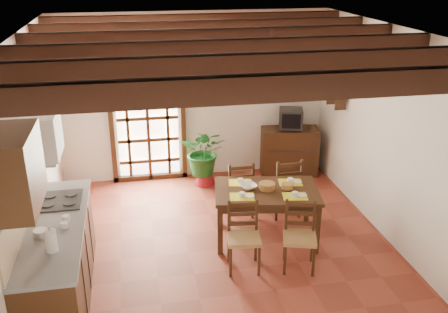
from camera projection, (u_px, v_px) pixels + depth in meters
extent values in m
plane|color=maroon|center=(222.00, 249.00, 6.58)|extent=(5.00, 5.00, 0.00)
cube|color=silver|center=(194.00, 97.00, 8.33)|extent=(4.50, 0.02, 2.80)
cube|color=silver|center=(283.00, 267.00, 3.78)|extent=(4.50, 0.02, 2.80)
cube|color=silver|center=(28.00, 164.00, 5.66)|extent=(0.02, 5.00, 2.80)
cube|color=silver|center=(393.00, 138.00, 6.45)|extent=(0.02, 5.00, 2.80)
cube|color=white|center=(222.00, 33.00, 5.53)|extent=(4.50, 5.00, 0.02)
cube|color=black|center=(275.00, 87.00, 3.66)|extent=(4.50, 0.14, 0.20)
cube|color=black|center=(248.00, 65.00, 4.43)|extent=(4.50, 0.14, 0.20)
cube|color=black|center=(229.00, 49.00, 5.19)|extent=(4.50, 0.14, 0.20)
cube|color=black|center=(215.00, 37.00, 5.96)|extent=(4.50, 0.14, 0.20)
cube|color=black|center=(205.00, 28.00, 6.72)|extent=(4.50, 0.14, 0.20)
cube|color=black|center=(196.00, 21.00, 7.49)|extent=(4.50, 0.14, 0.20)
cube|color=white|center=(147.00, 117.00, 8.30)|extent=(1.01, 0.02, 2.11)
cube|color=#351F10|center=(143.00, 49.00, 7.83)|extent=(1.26, 0.10, 0.08)
cube|color=#351F10|center=(111.00, 120.00, 8.15)|extent=(0.08, 0.10, 2.28)
cube|color=#351F10|center=(183.00, 116.00, 8.35)|extent=(0.08, 0.10, 2.28)
cube|color=#351F10|center=(147.00, 118.00, 8.23)|extent=(1.01, 0.03, 2.02)
cube|color=#351F10|center=(60.00, 262.00, 5.52)|extent=(0.60, 2.20, 0.88)
cube|color=slate|center=(54.00, 226.00, 5.35)|extent=(0.64, 2.25, 0.04)
cube|color=tan|center=(23.00, 209.00, 5.22)|extent=(0.02, 2.20, 0.50)
cube|color=#351F10|center=(16.00, 171.00, 4.34)|extent=(0.35, 0.80, 0.70)
cube|color=white|center=(41.00, 135.00, 5.52)|extent=(0.38, 0.60, 0.50)
cube|color=silver|center=(45.00, 157.00, 5.62)|extent=(0.32, 0.55, 0.04)
cube|color=black|center=(60.00, 201.00, 5.84)|extent=(0.50, 0.55, 0.02)
cylinder|color=white|center=(51.00, 241.00, 4.81)|extent=(0.11, 0.11, 0.24)
cylinder|color=silver|center=(41.00, 234.00, 5.09)|extent=(0.14, 0.14, 0.10)
cube|color=#372012|center=(267.00, 191.00, 6.57)|extent=(1.48, 1.09, 0.05)
cube|color=#372012|center=(267.00, 196.00, 6.60)|extent=(1.34, 0.98, 0.10)
cube|color=#372012|center=(307.00, 203.00, 7.07)|extent=(0.08, 0.08, 0.69)
cube|color=#372012|center=(220.00, 203.00, 7.04)|extent=(0.08, 0.08, 0.69)
cube|color=#372012|center=(317.00, 230.00, 6.37)|extent=(0.08, 0.08, 0.69)
cube|color=#372012|center=(220.00, 231.00, 6.34)|extent=(0.08, 0.08, 0.69)
cube|color=#A47A45|center=(244.00, 238.00, 6.01)|extent=(0.44, 0.43, 0.05)
cube|color=#351F10|center=(243.00, 216.00, 6.08)|extent=(0.40, 0.09, 0.43)
cube|color=#351F10|center=(244.00, 253.00, 6.09)|extent=(0.42, 0.40, 0.43)
cube|color=#A47A45|center=(300.00, 238.00, 6.03)|extent=(0.49, 0.47, 0.05)
cube|color=#351F10|center=(300.00, 216.00, 6.09)|extent=(0.39, 0.15, 0.43)
cube|color=#351F10|center=(299.00, 253.00, 6.10)|extent=(0.46, 0.45, 0.42)
cube|color=#A47A45|center=(238.00, 188.00, 7.32)|extent=(0.41, 0.39, 0.05)
cube|color=#351F10|center=(241.00, 178.00, 7.09)|extent=(0.40, 0.05, 0.44)
cube|color=#351F10|center=(238.00, 201.00, 7.40)|extent=(0.39, 0.37, 0.43)
cube|color=#A47A45|center=(284.00, 186.00, 7.33)|extent=(0.45, 0.43, 0.05)
cube|color=#351F10|center=(290.00, 176.00, 7.09)|extent=(0.42, 0.06, 0.46)
cube|color=#351F10|center=(284.00, 200.00, 7.41)|extent=(0.43, 0.41, 0.45)
cube|color=yellow|center=(245.00, 200.00, 6.31)|extent=(0.31, 0.23, 0.01)
cube|color=yellow|center=(297.00, 196.00, 6.43)|extent=(0.31, 0.23, 0.01)
cube|color=yellow|center=(238.00, 186.00, 6.70)|extent=(0.31, 0.23, 0.01)
cube|color=yellow|center=(287.00, 182.00, 6.82)|extent=(0.31, 0.23, 0.01)
cylinder|color=olive|center=(267.00, 188.00, 6.55)|extent=(0.21, 0.21, 0.09)
imported|color=white|center=(248.00, 186.00, 6.59)|extent=(0.26, 0.26, 0.05)
cube|color=#351F10|center=(289.00, 151.00, 8.73)|extent=(1.03, 0.58, 0.83)
cube|color=black|center=(291.00, 118.00, 8.51)|extent=(0.47, 0.44, 0.33)
cube|color=black|center=(294.00, 121.00, 8.35)|extent=(0.31, 0.10, 0.25)
cube|color=white|center=(282.00, 73.00, 8.45)|extent=(0.25, 0.03, 0.32)
cone|color=maroon|center=(205.00, 178.00, 8.41)|extent=(0.34, 0.34, 0.21)
imported|color=#144C19|center=(204.00, 153.00, 8.24)|extent=(2.36, 2.20, 2.14)
cube|color=#351F10|center=(337.00, 96.00, 7.83)|extent=(0.20, 0.42, 0.03)
cube|color=#351F10|center=(341.00, 104.00, 7.71)|extent=(0.18, 0.03, 0.18)
cube|color=#351F10|center=(332.00, 99.00, 8.02)|extent=(0.18, 0.03, 0.18)
imported|color=#B2BFB2|center=(337.00, 90.00, 7.80)|extent=(0.15, 0.15, 0.15)
sphere|color=yellow|center=(339.00, 76.00, 7.72)|extent=(0.14, 0.14, 0.14)
cylinder|color=#144C19|center=(338.00, 86.00, 7.77)|extent=(0.01, 0.01, 0.28)
cube|color=brown|center=(345.00, 64.00, 7.66)|extent=(0.03, 0.32, 0.32)
cube|color=#C3B292|center=(344.00, 64.00, 7.66)|extent=(0.01, 0.26, 0.26)
cylinder|color=black|center=(269.00, 58.00, 6.01)|extent=(0.01, 0.01, 0.70)
cone|color=#ECEABE|center=(268.00, 88.00, 6.15)|extent=(0.36, 0.36, 0.14)
sphere|color=#FFD88C|center=(268.00, 94.00, 6.18)|extent=(0.09, 0.09, 0.09)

